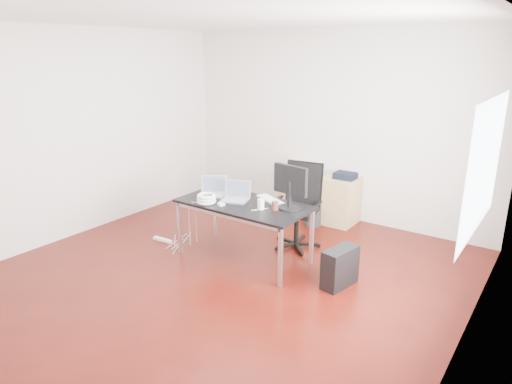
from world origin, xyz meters
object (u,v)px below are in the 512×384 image
Objects in this scene: desk at (244,207)px; filing_cabinet_right at (339,200)px; filing_cabinet_left at (299,192)px; office_chair at (299,201)px; pc_tower at (340,267)px.

desk is 1.89m from filing_cabinet_right.
desk is 2.29× the size of filing_cabinet_right.
desk is 1.86m from filing_cabinet_left.
filing_cabinet_right is (0.41, 1.81, -0.33)m from desk.
desk is at bearing -81.41° from filing_cabinet_left.
filing_cabinet_left and filing_cabinet_right have the same top height.
desk is 1.48× the size of office_chair.
office_chair reaches higher than filing_cabinet_right.
filing_cabinet_right is at bearing 126.71° from pc_tower.
filing_cabinet_left is at bearing 142.10° from pc_tower.
filing_cabinet_left is at bearing 180.00° from filing_cabinet_right.
desk reaches higher than filing_cabinet_left.
pc_tower is at bearing -46.83° from office_chair.
filing_cabinet_left reaches higher than pc_tower.
office_chair is at bearing 66.83° from desk.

